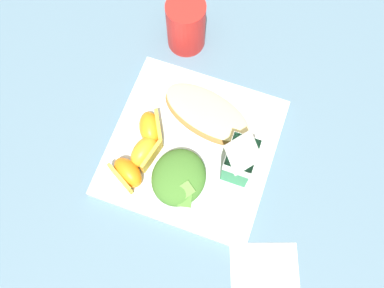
# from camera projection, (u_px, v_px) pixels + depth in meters

# --- Properties ---
(ground) EXTENTS (3.00, 3.00, 0.00)m
(ground) POSITION_uv_depth(u_px,v_px,m) (192.00, 149.00, 0.74)
(ground) COLOR slate
(white_plate) EXTENTS (0.28, 0.28, 0.02)m
(white_plate) POSITION_uv_depth(u_px,v_px,m) (192.00, 147.00, 0.73)
(white_plate) COLOR silver
(white_plate) RESTS_ON ground
(cheesy_pizza_bread) EXTENTS (0.12, 0.18, 0.04)m
(cheesy_pizza_bread) POSITION_uv_depth(u_px,v_px,m) (207.00, 114.00, 0.73)
(cheesy_pizza_bread) COLOR #A87038
(cheesy_pizza_bread) RESTS_ON white_plate
(green_salad_pile) EXTENTS (0.10, 0.09, 0.04)m
(green_salad_pile) POSITION_uv_depth(u_px,v_px,m) (181.00, 178.00, 0.69)
(green_salad_pile) COLOR #3D7028
(green_salad_pile) RESTS_ON white_plate
(milk_carton) EXTENTS (0.06, 0.05, 0.11)m
(milk_carton) POSITION_uv_depth(u_px,v_px,m) (241.00, 158.00, 0.66)
(milk_carton) COLOR #2D8451
(milk_carton) RESTS_ON white_plate
(orange_wedge_front) EXTENTS (0.07, 0.06, 0.04)m
(orange_wedge_front) POSITION_uv_depth(u_px,v_px,m) (150.00, 129.00, 0.72)
(orange_wedge_front) COLOR orange
(orange_wedge_front) RESTS_ON white_plate
(orange_wedge_middle) EXTENTS (0.07, 0.05, 0.04)m
(orange_wedge_middle) POSITION_uv_depth(u_px,v_px,m) (145.00, 152.00, 0.70)
(orange_wedge_middle) COLOR orange
(orange_wedge_middle) RESTS_ON white_plate
(orange_wedge_rear) EXTENTS (0.06, 0.07, 0.04)m
(orange_wedge_rear) POSITION_uv_depth(u_px,v_px,m) (127.00, 173.00, 0.69)
(orange_wedge_rear) COLOR orange
(orange_wedge_rear) RESTS_ON white_plate
(paper_napkin) EXTENTS (0.14, 0.14, 0.00)m
(paper_napkin) POSITION_uv_depth(u_px,v_px,m) (265.00, 278.00, 0.67)
(paper_napkin) COLOR white
(paper_napkin) RESTS_ON ground
(drinking_red_cup) EXTENTS (0.07, 0.07, 0.11)m
(drinking_red_cup) POSITION_uv_depth(u_px,v_px,m) (186.00, 25.00, 0.77)
(drinking_red_cup) COLOR red
(drinking_red_cup) RESTS_ON ground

